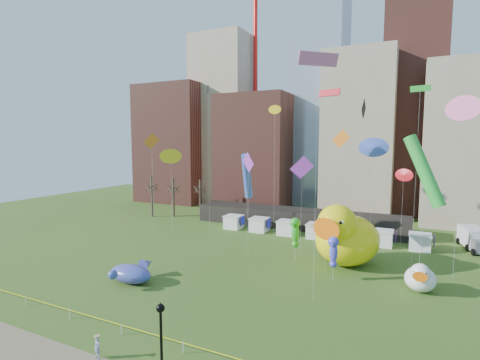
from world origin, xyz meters
The scene contains 31 objects.
ground centered at (0.00, 0.00, 0.00)m, with size 160.00×160.00×0.00m, color #37591B.
skyline centered at (2.25, 61.06, 21.44)m, with size 101.00×23.00×68.00m.
crane_left centered at (-21.11, 64.00, 46.90)m, with size 23.00×1.00×76.00m.
pavilion centered at (-4.00, 42.00, 1.60)m, with size 38.00×6.00×3.20m, color black.
vendor_tents centered at (1.02, 36.00, 1.11)m, with size 33.24×2.80×2.40m.
bare_trees centered at (-30.17, 40.54, 4.01)m, with size 8.44×6.44×8.50m.
caution_tape centered at (0.00, 0.00, 0.68)m, with size 50.00×0.06×0.90m.
big_duck centered at (7.37, 24.67, 3.71)m, with size 9.97×11.46×8.08m.
small_duck centered at (15.84, 19.88, 1.50)m, with size 3.24×4.28×3.26m.
seahorse_green centered at (1.31, 23.32, 4.20)m, with size 1.38×1.70×5.82m.
seahorse_purple centered at (7.08, 18.84, 3.62)m, with size 1.23×1.53×5.09m.
whale_inflatable centered at (-12.96, 8.85, 1.05)m, with size 5.18×6.67×2.29m.
lamppost centered at (0.56, -3.20, 3.29)m, with size 0.56×0.56×5.38m.
box_truck centered at (23.14, 40.07, 1.53)m, with size 4.06×7.39×2.98m.
woman centered at (-5.19, -3.20, 0.83)m, with size 0.59×0.39×1.61m, color silver.
kite_0 centered at (13.57, 30.63, 11.18)m, with size 1.56×0.96×12.03m.
kite_1 centered at (19.31, 25.77, 19.15)m, with size 2.37×1.97×20.54m.
kite_2 centered at (7.98, 33.26, 19.77)m, with size 0.23×3.05×21.67m.
kite_3 centered at (15.64, 18.48, 12.69)m, with size 4.39×2.64×16.30m.
kite_4 centered at (-4.88, 32.08, 20.27)m, with size 1.36×0.19×21.12m.
kite_5 centered at (-7.72, 28.11, 10.35)m, with size 2.16×4.28×13.85m.
kite_6 centered at (-12.10, 11.73, 14.98)m, with size 1.21×1.37×16.49m.
kite_7 centered at (-4.67, 21.76, 12.67)m, with size 2.21×1.44×14.18m.
kite_8 centered at (5.79, 20.77, 20.79)m, with size 2.58×1.16×21.41m.
kite_9 centered at (6.30, 13.26, 23.02)m, with size 3.30×3.07×23.74m.
kite_10 centered at (-15.49, 30.08, 23.66)m, with size 1.07×1.21×24.57m.
kite_11 centered at (14.98, 26.38, 21.32)m, with size 2.23×0.99×21.98m.
kite_12 centered at (-21.64, 28.04, 13.13)m, with size 2.14×1.60×14.34m.
kite_13 centered at (9.70, 30.83, 14.76)m, with size 2.62×0.36×16.08m.
kite_14 centered at (5.90, 28.08, 15.57)m, with size 2.46×0.52×17.16m.
kite_15 centered at (1.45, 25.35, 12.03)m, with size 3.09×0.68×13.73m.
Camera 1 is at (14.67, -20.77, 15.52)m, focal length 27.00 mm.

